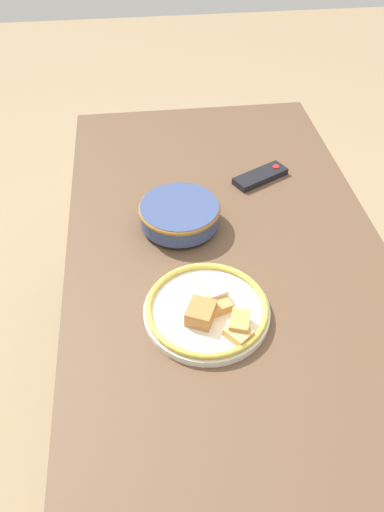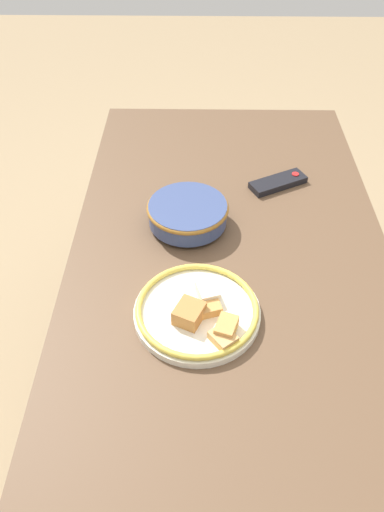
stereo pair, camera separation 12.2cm
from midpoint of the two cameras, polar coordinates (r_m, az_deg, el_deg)
ground_plane at (r=1.88m, az=5.06°, el=-16.00°), size 8.00×8.00×0.00m
dining_table at (r=1.35m, az=6.76°, el=-1.89°), size 1.51×0.83×0.74m
noodle_bowl at (r=1.33m, az=2.13°, el=4.81°), size 0.22×0.22×0.07m
food_plate at (r=1.12m, az=3.85°, el=-6.48°), size 0.29×0.29×0.06m
tv_remote at (r=1.53m, az=12.10°, el=8.13°), size 0.13×0.18×0.02m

